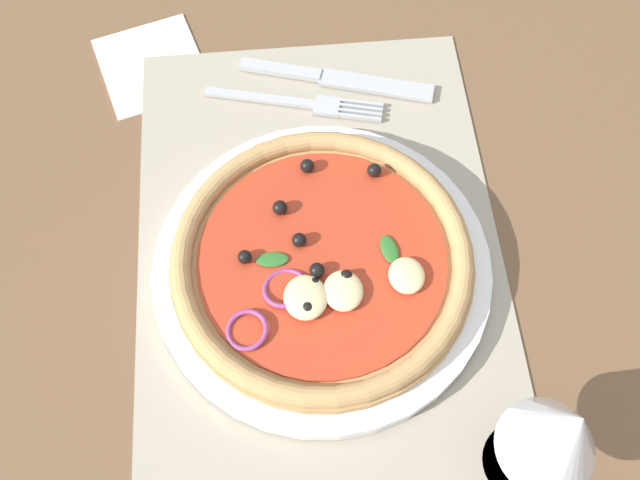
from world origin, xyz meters
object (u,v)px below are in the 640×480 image
knife (338,79)px  wine_glass (560,436)px  pizza (323,260)px  plate (323,268)px  fork (304,103)px  napkin (152,65)px

knife → wine_glass: (39.03, 10.69, 9.40)cm
pizza → knife: bearing=170.6°
plate → pizza: bearing=-5.3°
fork → plate: bearing=-75.5°
fork → wine_glass: size_ratio=1.20×
pizza → napkin: size_ratio=2.33×
knife → napkin: size_ratio=1.74×
napkin → fork: bearing=66.4°
wine_glass → plate: bearing=-141.3°
wine_glass → napkin: bearing=-145.3°
pizza → knife: (-21.35, 3.53, -2.32)cm
knife → napkin: 19.51cm
knife → pizza: bearing=-83.0°
plate → napkin: plate is taller
plate → knife: size_ratio=1.50×
knife → wine_glass: wine_glass is taller
fork → napkin: fork is taller
napkin → plate: bearing=31.6°
pizza → wine_glass: bearing=38.8°
plate → napkin: (-25.27, -15.57, -0.97)cm
plate → wine_glass: (17.76, 14.22, 8.91)cm
pizza → fork: pizza is taller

